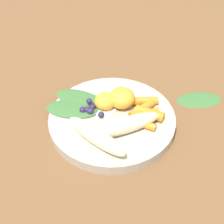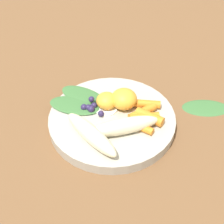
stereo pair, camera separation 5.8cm
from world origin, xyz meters
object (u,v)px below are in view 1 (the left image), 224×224
object	(u,v)px
banana_peeled_right	(96,136)
orange_segment_near	(105,101)
bowl	(112,120)
kale_leaf_stray	(199,99)
banana_peeled_left	(127,125)

from	to	relation	value
banana_peeled_right	orange_segment_near	distance (m)	0.09
bowl	kale_leaf_stray	distance (m)	0.21
banana_peeled_left	banana_peeled_right	size ratio (longest dim) A/B	1.00
bowl	banana_peeled_left	world-z (taller)	banana_peeled_left
banana_peeled_right	orange_segment_near	bearing A→B (deg)	122.66
banana_peeled_left	kale_leaf_stray	bearing A→B (deg)	11.52
banana_peeled_right	bowl	bearing A→B (deg)	108.64
banana_peeled_left	banana_peeled_right	world-z (taller)	same
bowl	orange_segment_near	xyz separation A→B (m)	(-0.03, -0.01, 0.03)
banana_peeled_left	banana_peeled_right	distance (m)	0.06
bowl	banana_peeled_right	bearing A→B (deg)	-31.96
bowl	orange_segment_near	size ratio (longest dim) A/B	5.91
bowl	kale_leaf_stray	size ratio (longest dim) A/B	2.50
banana_peeled_right	kale_leaf_stray	xyz separation A→B (m)	(-0.10, 0.24, -0.03)
banana_peeled_left	kale_leaf_stray	world-z (taller)	banana_peeled_left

